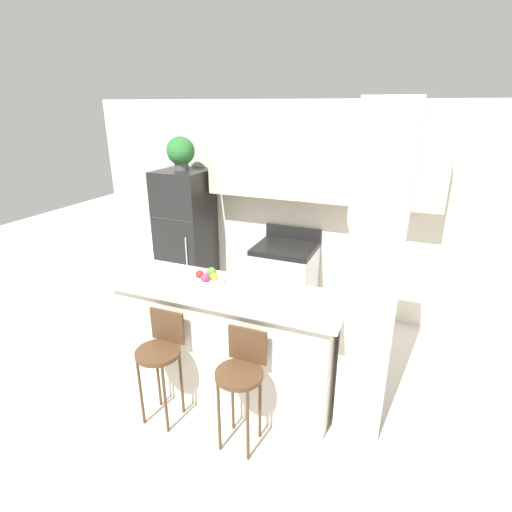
% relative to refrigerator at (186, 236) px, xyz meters
% --- Properties ---
extents(ground_plane, '(14.00, 14.00, 0.00)m').
position_rel_refrigerator_xyz_m(ground_plane, '(1.37, -1.58, -0.86)').
color(ground_plane, beige).
extents(wall_back, '(5.60, 0.38, 2.55)m').
position_rel_refrigerator_xyz_m(wall_back, '(1.50, 0.30, 0.64)').
color(wall_back, silver).
rests_on(wall_back, ground_plane).
extents(pillar_right, '(0.38, 0.32, 2.55)m').
position_rel_refrigerator_xyz_m(pillar_right, '(2.55, -1.53, 0.42)').
color(pillar_right, silver).
rests_on(pillar_right, ground_plane).
extents(counter_bar, '(2.02, 0.65, 1.05)m').
position_rel_refrigerator_xyz_m(counter_bar, '(1.37, -1.58, -0.33)').
color(counter_bar, silver).
rests_on(counter_bar, ground_plane).
extents(refrigerator, '(0.62, 0.65, 1.73)m').
position_rel_refrigerator_xyz_m(refrigerator, '(0.00, 0.00, 0.00)').
color(refrigerator, black).
rests_on(refrigerator, ground_plane).
extents(stove_range, '(0.71, 0.65, 1.07)m').
position_rel_refrigerator_xyz_m(stove_range, '(1.38, 0.01, -0.40)').
color(stove_range, silver).
rests_on(stove_range, ground_plane).
extents(bar_stool_left, '(0.36, 0.36, 0.95)m').
position_rel_refrigerator_xyz_m(bar_stool_left, '(1.02, -2.05, -0.23)').
color(bar_stool_left, '#4C331E').
rests_on(bar_stool_left, ground_plane).
extents(bar_stool_right, '(0.36, 0.36, 0.95)m').
position_rel_refrigerator_xyz_m(bar_stool_right, '(1.73, -2.05, -0.23)').
color(bar_stool_right, '#4C331E').
rests_on(bar_stool_right, ground_plane).
extents(potted_plant_on_fridge, '(0.34, 0.34, 0.41)m').
position_rel_refrigerator_xyz_m(potted_plant_on_fridge, '(-0.00, 0.00, 1.08)').
color(potted_plant_on_fridge, '#4C4C51').
rests_on(potted_plant_on_fridge, refrigerator).
extents(fruit_bowl, '(0.30, 0.30, 0.12)m').
position_rel_refrigerator_xyz_m(fruit_bowl, '(1.18, -1.54, 0.23)').
color(fruit_bowl, silver).
rests_on(fruit_bowl, counter_bar).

